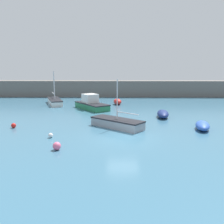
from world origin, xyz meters
name	(u,v)px	position (x,y,z in m)	size (l,w,h in m)	color
ground_plane	(123,139)	(0.00, 0.00, -0.10)	(120.00, 120.00, 0.20)	#38667F
harbor_breakwater	(119,88)	(0.00, 27.21, 1.45)	(50.48, 3.20, 2.90)	#66605B
open_tender_yellow	(202,126)	(7.16, 2.71, 0.35)	(1.84, 3.08, 0.71)	#2D56B7
sailboat_twin_hulled	(117,123)	(-0.44, 3.32, 0.43)	(5.08, 4.57, 4.43)	gray
motorboat_grey_hull	(91,104)	(-3.76, 13.24, 0.67)	(5.02, 5.81, 1.95)	#287A4C
rowboat_white_midwater	(163,114)	(4.62, 8.01, 0.39)	(1.62, 3.40, 0.78)	navy
sailboat_short_mast	(55,101)	(-9.57, 17.31, 0.44)	(3.57, 6.32, 4.84)	white
fishing_dinghy_green	(117,102)	(-0.32, 17.06, 0.43)	(1.50, 2.05, 0.87)	red
mooring_buoy_pink	(57,146)	(-4.55, -2.96, 0.28)	(0.56, 0.56, 0.56)	#EA668C
mooring_buoy_red	(14,125)	(-9.93, 3.04, 0.22)	(0.44, 0.44, 0.44)	red
mooring_buoy_white	(51,135)	(-5.72, -0.06, 0.19)	(0.38, 0.38, 0.38)	white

